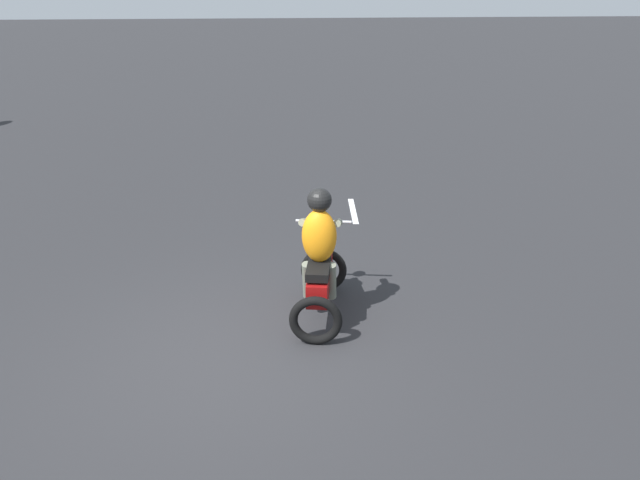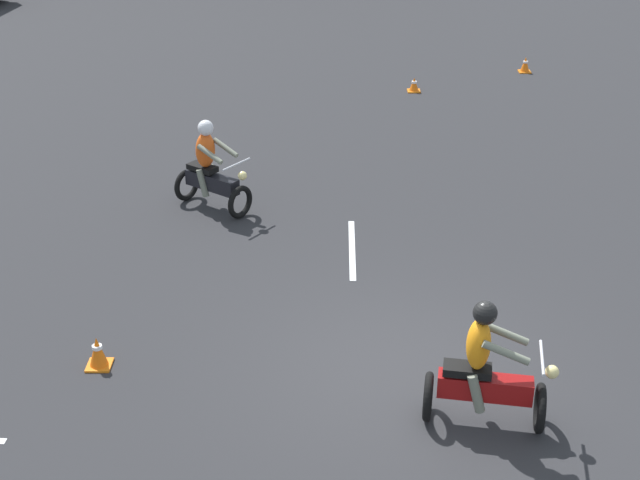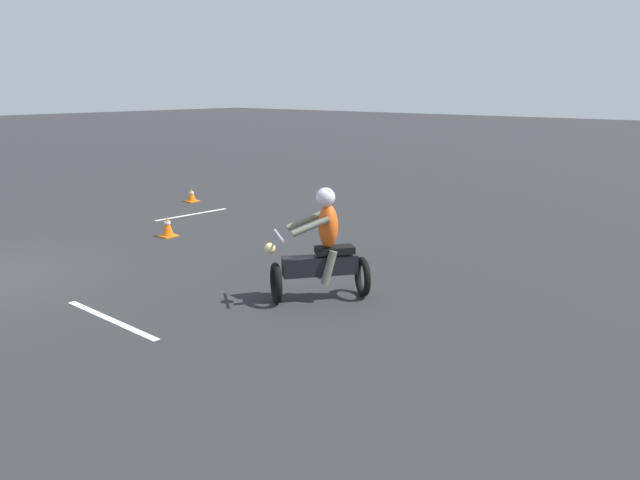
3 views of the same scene
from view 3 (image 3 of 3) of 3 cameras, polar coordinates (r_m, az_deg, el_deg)
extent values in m
torus|color=black|center=(9.02, -4.03, -3.93)|extent=(0.44, 0.54, 0.60)
torus|color=black|center=(9.30, 3.91, -3.37)|extent=(0.44, 0.54, 0.60)
cube|color=black|center=(9.07, 0.00, -2.33)|extent=(1.03, 0.84, 0.28)
cube|color=black|center=(9.06, 1.35, -0.91)|extent=(0.61, 0.54, 0.10)
cylinder|color=silver|center=(8.83, -3.79, 0.42)|extent=(0.44, 0.59, 0.04)
sphere|color=#F2E08C|center=(8.86, -4.60, -0.76)|extent=(0.22, 0.22, 0.16)
ellipsoid|color=#EA5919|center=(8.95, 0.75, 1.28)|extent=(0.46, 0.49, 0.64)
cylinder|color=slate|center=(9.07, -1.40, 1.77)|extent=(0.50, 0.40, 0.27)
cylinder|color=slate|center=(8.69, -0.85, 1.23)|extent=(0.50, 0.40, 0.27)
cylinder|color=slate|center=(9.22, 0.40, -2.05)|extent=(0.27, 0.24, 0.51)
cylinder|color=slate|center=(8.96, 0.83, -2.53)|extent=(0.27, 0.24, 0.51)
sphere|color=silver|center=(8.86, 0.50, 3.92)|extent=(0.39, 0.39, 0.28)
cube|color=orange|center=(13.40, -13.71, 0.37)|extent=(0.32, 0.32, 0.03)
cone|color=orange|center=(13.35, -13.77, 1.29)|extent=(0.24, 0.24, 0.41)
cylinder|color=white|center=(13.34, -13.78, 1.55)|extent=(0.13, 0.13, 0.05)
cube|color=orange|center=(17.36, -11.64, 3.51)|extent=(0.32, 0.32, 0.03)
cone|color=orange|center=(17.33, -11.67, 4.09)|extent=(0.24, 0.24, 0.33)
cylinder|color=white|center=(17.32, -11.68, 4.26)|extent=(0.13, 0.13, 0.05)
cube|color=silver|center=(8.91, -18.60, -6.90)|extent=(0.13, 2.14, 0.01)
cube|color=silver|center=(15.59, -11.63, 2.31)|extent=(2.07, 0.21, 0.01)
camera|label=1|loc=(14.62, -9.89, 16.72)|focal=35.00mm
camera|label=2|loc=(21.15, -39.05, 20.91)|focal=50.00mm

